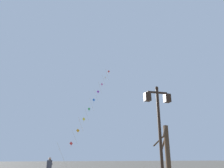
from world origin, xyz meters
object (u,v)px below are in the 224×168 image
twin_lantern_lamp_post (159,118)px  kite_train (91,106)px  kite_flyer (49,168)px  bare_tree (167,153)px

twin_lantern_lamp_post → kite_train: kite_train is taller
kite_flyer → bare_tree: size_ratio=0.47×
kite_flyer → bare_tree: bare_tree is taller
twin_lantern_lamp_post → bare_tree: twin_lantern_lamp_post is taller
twin_lantern_lamp_post → bare_tree: 4.53m
twin_lantern_lamp_post → bare_tree: (2.25, 3.67, -1.44)m
bare_tree → kite_train: bearing=103.4°
kite_train → bare_tree: bearing=-76.6°
bare_tree → twin_lantern_lamp_post: bearing=-121.5°
kite_train → kite_flyer: kite_train is taller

